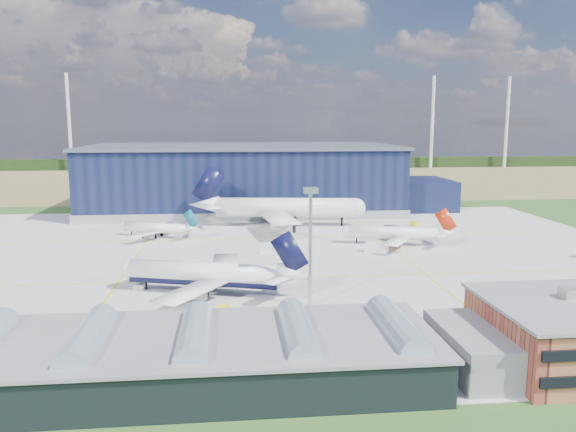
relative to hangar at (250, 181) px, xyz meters
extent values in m
plane|color=#2E5520|center=(-2.81, -94.80, -11.62)|extent=(600.00, 600.00, 0.00)
cube|color=#ACADA7|center=(-2.81, -84.80, -11.59)|extent=(220.00, 160.00, 0.06)
cube|color=yellow|center=(-2.81, -104.80, -11.54)|extent=(180.00, 0.40, 0.02)
cube|color=yellow|center=(-2.81, -59.80, -11.54)|extent=(180.00, 0.40, 0.02)
cube|color=yellow|center=(-32.81, -84.80, -11.54)|extent=(0.40, 120.00, 0.02)
cube|color=yellow|center=(37.19, -84.80, -11.54)|extent=(0.40, 120.00, 0.02)
cube|color=olive|center=(-2.81, 125.20, -11.62)|extent=(600.00, 220.00, 0.01)
cube|color=black|center=(-2.81, 205.20, -7.62)|extent=(600.00, 8.00, 8.00)
cylinder|color=silver|center=(-122.81, 195.20, 23.38)|extent=(2.40, 2.40, 70.00)
cylinder|color=silver|center=(147.19, 195.20, 23.38)|extent=(2.40, 2.40, 70.00)
cylinder|color=silver|center=(207.19, 195.20, 23.38)|extent=(2.40, 2.40, 70.00)
cube|color=#0F1634|center=(-2.81, 0.20, 0.88)|extent=(120.00, 60.00, 25.00)
cube|color=gray|center=(-2.81, 0.20, -10.02)|extent=(121.00, 61.00, 3.20)
cube|color=#4C5260|center=(-2.81, 0.20, 13.88)|extent=(122.00, 62.00, 1.20)
cube|color=#0F1634|center=(69.19, -4.80, -5.62)|extent=(24.00, 30.00, 12.00)
cube|color=#B3B3AE|center=(42.19, -152.80, -1.52)|extent=(3.20, 2.60, 1.60)
cube|color=black|center=(-12.81, -154.80, -8.62)|extent=(65.00, 22.00, 6.00)
cube|color=slate|center=(-12.81, -154.80, -5.42)|extent=(66.00, 23.00, 0.50)
cube|color=slate|center=(27.19, -154.80, -8.62)|extent=(10.00, 18.00, 6.00)
cylinder|color=#8699A6|center=(-26.81, -154.80, -5.22)|extent=(4.40, 18.00, 4.40)
cylinder|color=#8699A6|center=(-12.81, -154.80, -5.22)|extent=(4.40, 18.00, 4.40)
cylinder|color=#8699A6|center=(1.19, -154.80, -5.22)|extent=(4.40, 18.00, 4.40)
cylinder|color=#8699A6|center=(15.19, -154.80, -5.22)|extent=(4.40, 18.00, 4.40)
cylinder|color=#B6B8BE|center=(7.19, -124.80, -0.62)|extent=(0.70, 0.70, 22.00)
cube|color=#B6B8BE|center=(7.19, -124.80, 10.88)|extent=(2.60, 2.60, 1.00)
cube|color=yellow|center=(-9.47, -128.43, -10.86)|extent=(2.58, 3.85, 1.52)
cube|color=yellow|center=(-27.28, -100.10, -10.92)|extent=(3.71, 3.83, 1.39)
cube|color=white|center=(31.54, -82.06, -10.27)|extent=(6.75, 4.93, 2.70)
cube|color=yellow|center=(55.10, -44.23, -10.88)|extent=(2.69, 3.70, 1.48)
cube|color=white|center=(1.41, -80.70, -10.95)|extent=(3.66, 3.13, 1.34)
cube|color=white|center=(-27.40, -107.40, -9.91)|extent=(4.00, 5.75, 3.42)
imported|color=#99999E|center=(21.25, -133.40, -10.99)|extent=(3.88, 2.10, 1.25)
camera|label=1|loc=(-7.58, -227.69, 23.33)|focal=35.00mm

